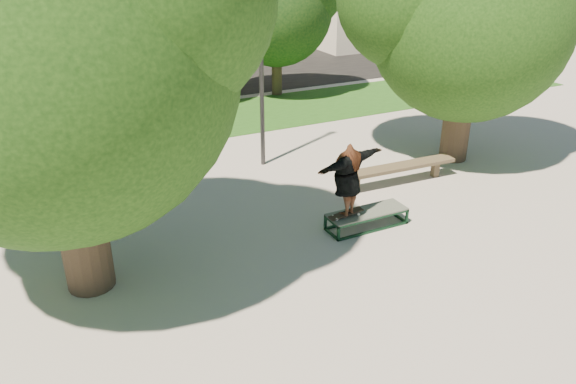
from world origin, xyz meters
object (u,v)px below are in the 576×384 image
bench (397,169)px  car_dark (101,65)px  grind_box (367,219)px  car_silver_b (148,62)px  tree_right (467,8)px  tree_left (42,37)px  lamppost (261,49)px  bystander (83,243)px  car_grey (175,64)px

bench → car_dark: 14.78m
grind_box → car_silver_b: 15.86m
tree_right → car_dark: 15.37m
tree_left → lamppost: tree_left is taller
bench → bystander: bearing=-170.1°
lamppost → car_dark: 11.69m
car_grey → bench: bearing=-73.3°
lamppost → car_dark: bearing=102.0°
car_dark → bystander: bearing=-100.2°
tree_right → car_dark: (-7.31, 13.12, -3.28)m
grind_box → car_silver_b: car_silver_b is taller
lamppost → tree_right: bearing=-21.3°
grind_box → bystander: 5.80m
car_dark → car_grey: car_dark is taller
bystander → tree_left: bearing=-121.4°
tree_right → bystander: 10.83m
tree_left → car_silver_b: 16.57m
tree_left → bench: (7.79, 1.16, -4.00)m
tree_left → car_silver_b: (4.90, 15.39, -3.72)m
bench → tree_left: bearing=-169.2°
car_grey → car_silver_b: 1.38m
car_dark → car_silver_b: size_ratio=1.02×
car_dark → car_grey: (2.95, -0.72, -0.10)m
tree_right → bystander: tree_right is taller
lamppost → car_dark: size_ratio=1.24×
tree_right → bystander: (-10.13, -1.85, -3.34)m
tree_right → lamppost: size_ratio=1.07×
tree_right → car_dark: bearing=119.1°
tree_left → bench: size_ratio=2.15×
bystander → car_grey: (5.78, 14.25, -0.04)m
bench → car_grey: size_ratio=0.64×
lamppost → bench: (2.50, -2.74, -2.73)m
bench → car_dark: size_ratio=0.67×
bystander → bench: bearing=4.0°
bench → car_grey: (-1.94, 13.23, 0.29)m
car_dark → lamppost: bearing=-77.5°
tree_left → tree_right: (10.21, 1.99, -0.33)m
grind_box → bystander: (-5.75, 0.58, 0.57)m
tree_left → bench: bearing=8.5°
bench → car_silver_b: 14.52m
bystander → car_silver_b: bearing=68.9°
bench → car_silver_b: car_silver_b is taller
bench → car_dark: car_dark is taller
tree_right → bystander: bearing=-169.7°
grind_box → car_dark: car_dark is taller
bystander → car_grey: 15.37m
lamppost → car_silver_b: lamppost is taller
grind_box → car_grey: bearing=89.9°
grind_box → car_silver_b: (-0.92, 15.82, 0.51)m
grind_box → car_silver_b: bearing=93.3°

